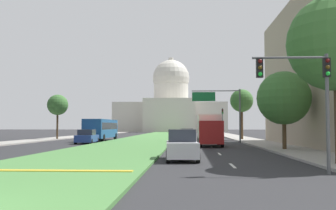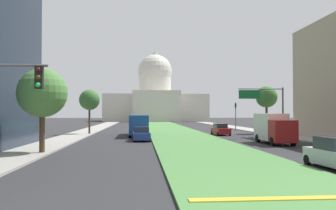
# 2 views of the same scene
# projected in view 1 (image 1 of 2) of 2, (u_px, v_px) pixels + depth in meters

# --- Properties ---
(ground_plane) EXTENTS (288.03, 288.03, 0.00)m
(ground_plane) POSITION_uv_depth(u_px,v_px,m) (156.00, 137.00, 73.54)
(ground_plane) COLOR #2B2B2D
(grass_median) EXTENTS (8.65, 117.83, 0.14)m
(grass_median) POSITION_uv_depth(u_px,v_px,m) (153.00, 137.00, 67.02)
(grass_median) COLOR #4C8442
(grass_median) RESTS_ON ground_plane
(median_curb_nose) EXTENTS (7.78, 0.50, 0.04)m
(median_curb_nose) POSITION_uv_depth(u_px,v_px,m) (42.00, 171.00, 16.39)
(median_curb_nose) COLOR gold
(median_curb_nose) RESTS_ON grass_median
(lane_dashes_right) EXTENTS (0.16, 42.23, 0.01)m
(lane_dashes_right) POSITION_uv_depth(u_px,v_px,m) (211.00, 146.00, 38.77)
(lane_dashes_right) COLOR silver
(lane_dashes_right) RESTS_ON ground_plane
(sidewalk_left) EXTENTS (4.00, 117.83, 0.15)m
(sidewalk_left) POSITION_uv_depth(u_px,v_px,m) (57.00, 138.00, 61.27)
(sidewalk_left) COLOR #9E9991
(sidewalk_left) RESTS_ON ground_plane
(sidewalk_right) EXTENTS (4.00, 117.83, 0.15)m
(sidewalk_right) POSITION_uv_depth(u_px,v_px,m) (243.00, 139.00, 59.71)
(sidewalk_right) COLOR #9E9991
(sidewalk_right) RESTS_ON ground_plane
(capitol_building) EXTENTS (38.53, 28.67, 26.98)m
(capitol_building) POSITION_uv_depth(u_px,v_px,m) (171.00, 109.00, 138.49)
(capitol_building) COLOR beige
(capitol_building) RESTS_ON ground_plane
(traffic_light_near_right) EXTENTS (3.34, 0.35, 5.20)m
(traffic_light_near_right) POSITION_uv_depth(u_px,v_px,m) (307.00, 86.00, 16.61)
(traffic_light_near_right) COLOR #515456
(traffic_light_near_right) RESTS_ON ground_plane
(traffic_light_far_right) EXTENTS (0.28, 0.35, 5.20)m
(traffic_light_far_right) POSITION_uv_depth(u_px,v_px,m) (223.00, 119.00, 67.05)
(traffic_light_far_right) COLOR #515456
(traffic_light_far_right) RESTS_ON ground_plane
(overhead_guide_sign) EXTENTS (5.88, 0.20, 6.50)m
(overhead_guide_sign) POSITION_uv_depth(u_px,v_px,m) (221.00, 104.00, 46.15)
(overhead_guide_sign) COLOR #515456
(overhead_guide_sign) RESTS_ON ground_plane
(street_tree_right_near) EXTENTS (5.00, 5.00, 8.85)m
(street_tree_right_near) POSITION_uv_depth(u_px,v_px,m) (336.00, 43.00, 19.73)
(street_tree_right_near) COLOR #4C3823
(street_tree_right_near) RESTS_ON ground_plane
(street_tree_right_mid) EXTENTS (4.48, 4.48, 6.65)m
(street_tree_right_mid) POSITION_uv_depth(u_px,v_px,m) (284.00, 98.00, 32.09)
(street_tree_right_mid) COLOR #4C3823
(street_tree_right_mid) RESTS_ON ground_plane
(street_tree_left_far) EXTENTS (3.09, 3.09, 6.76)m
(street_tree_left_far) POSITION_uv_depth(u_px,v_px,m) (58.00, 105.00, 57.34)
(street_tree_left_far) COLOR #4C3823
(street_tree_left_far) RESTS_ON ground_plane
(street_tree_right_far) EXTENTS (3.35, 3.35, 7.43)m
(street_tree_right_far) POSITION_uv_depth(u_px,v_px,m) (242.00, 101.00, 55.91)
(street_tree_right_far) COLOR #4C3823
(street_tree_right_far) RESTS_ON ground_plane
(sedan_lead_stopped) EXTENTS (2.11, 4.62, 1.86)m
(sedan_lead_stopped) POSITION_uv_depth(u_px,v_px,m) (182.00, 146.00, 23.12)
(sedan_lead_stopped) COLOR #BCBCC1
(sedan_lead_stopped) RESTS_ON ground_plane
(sedan_midblock) EXTENTS (2.14, 4.62, 1.66)m
(sedan_midblock) POSITION_uv_depth(u_px,v_px,m) (87.00, 137.00, 44.57)
(sedan_midblock) COLOR navy
(sedan_midblock) RESTS_ON ground_plane
(sedan_distant) EXTENTS (2.08, 4.54, 1.70)m
(sedan_distant) POSITION_uv_depth(u_px,v_px,m) (187.00, 135.00, 53.25)
(sedan_distant) COLOR maroon
(sedan_distant) RESTS_ON ground_plane
(box_truck_delivery) EXTENTS (2.40, 6.40, 3.20)m
(box_truck_delivery) POSITION_uv_depth(u_px,v_px,m) (210.00, 130.00, 39.05)
(box_truck_delivery) COLOR maroon
(box_truck_delivery) RESTS_ON ground_plane
(city_bus) EXTENTS (2.62, 11.00, 2.95)m
(city_bus) POSITION_uv_depth(u_px,v_px,m) (101.00, 128.00, 53.24)
(city_bus) COLOR #1E4C8C
(city_bus) RESTS_ON ground_plane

